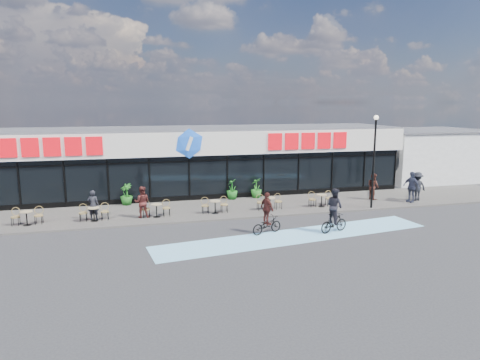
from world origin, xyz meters
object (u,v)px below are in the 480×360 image
object	(u,v)px
lamp_post	(374,154)
potted_plant_right	(256,188)
patron_left	(93,205)
cyclist_a	(267,218)
pedestrian_b	(373,186)
cyclist_b	(334,213)
patron_right	(142,202)
pedestrian_a	(411,187)
potted_plant_left	(126,194)
pedestrian_c	(417,186)
potted_plant_mid	(232,189)

from	to	relation	value
lamp_post	potted_plant_right	world-z (taller)	lamp_post
patron_left	cyclist_a	bearing A→B (deg)	157.06
pedestrian_b	cyclist_a	bearing A→B (deg)	113.13
lamp_post	cyclist_b	world-z (taller)	lamp_post
patron_right	pedestrian_a	distance (m)	16.62
potted_plant_left	patron_left	distance (m)	3.55
pedestrian_a	patron_right	bearing A→B (deg)	-110.07
patron_right	pedestrian_c	distance (m)	17.27
pedestrian_a	cyclist_b	world-z (taller)	cyclist_b
patron_right	cyclist_a	distance (m)	7.18
pedestrian_c	cyclist_a	bearing A→B (deg)	18.82
lamp_post	pedestrian_b	world-z (taller)	lamp_post
potted_plant_right	patron_right	distance (m)	8.16
potted_plant_left	pedestrian_c	xyz separation A→B (m)	(18.15, -3.38, 0.27)
pedestrian_b	pedestrian_a	bearing A→B (deg)	-131.92
potted_plant_mid	cyclist_a	size ratio (longest dim) A/B	0.65
cyclist_a	cyclist_b	world-z (taller)	cyclist_b
potted_plant_mid	potted_plant_right	bearing A→B (deg)	1.22
pedestrian_b	cyclist_a	size ratio (longest dim) A/B	0.83
potted_plant_left	pedestrian_b	size ratio (longest dim) A/B	0.77
potted_plant_left	cyclist_b	size ratio (longest dim) A/B	0.59
pedestrian_c	cyclist_b	bearing A→B (deg)	29.10
lamp_post	cyclist_b	distance (m)	6.14
pedestrian_b	patron_right	bearing A→B (deg)	86.85
patron_right	pedestrian_c	size ratio (longest dim) A/B	0.93
pedestrian_a	cyclist_b	xyz separation A→B (m)	(-7.50, -4.40, -0.10)
lamp_post	pedestrian_a	xyz separation A→B (m)	(3.20, 0.71, -2.27)
pedestrian_c	potted_plant_right	bearing A→B (deg)	-19.80
potted_plant_right	patron_left	distance (m)	10.51
potted_plant_left	pedestrian_c	size ratio (longest dim) A/B	0.71
potted_plant_mid	cyclist_b	xyz separation A→B (m)	(3.30, -8.03, 0.22)
potted_plant_right	cyclist_b	bearing A→B (deg)	-78.54
pedestrian_a	cyclist_a	bearing A→B (deg)	-89.33
potted_plant_right	patron_right	world-z (taller)	patron_right
patron_left	pedestrian_a	size ratio (longest dim) A/B	0.83
pedestrian_b	pedestrian_c	bearing A→B (deg)	-118.73
potted_plant_left	pedestrian_c	distance (m)	18.46
potted_plant_mid	cyclist_a	world-z (taller)	cyclist_a
potted_plant_mid	patron_left	xyz separation A→B (m)	(-8.38, -3.07, 0.15)
patron_left	potted_plant_right	bearing A→B (deg)	-158.38
potted_plant_mid	pedestrian_a	xyz separation A→B (m)	(10.80, -3.63, 0.32)
potted_plant_right	patron_right	xyz separation A→B (m)	(-7.48, -3.27, 0.22)
patron_left	pedestrian_a	bearing A→B (deg)	-177.21
pedestrian_c	cyclist_b	world-z (taller)	cyclist_b
pedestrian_a	pedestrian_c	distance (m)	0.72
lamp_post	cyclist_a	world-z (taller)	lamp_post
lamp_post	pedestrian_b	size ratio (longest dim) A/B	3.22
potted_plant_mid	cyclist_b	world-z (taller)	cyclist_b
patron_right	patron_left	bearing A→B (deg)	5.50
lamp_post	pedestrian_b	distance (m)	3.41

